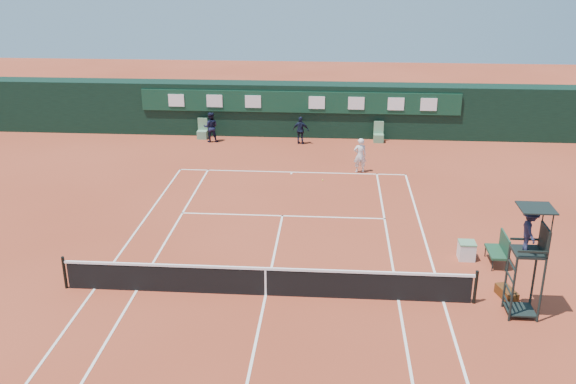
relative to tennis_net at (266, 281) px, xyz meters
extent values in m
plane|color=#A54027|center=(0.00, 0.00, -0.51)|extent=(90.00, 90.00, 0.00)
cube|color=white|center=(0.00, 11.88, -0.50)|extent=(11.05, 0.08, 0.01)
cube|color=white|center=(5.49, 0.00, -0.50)|extent=(0.08, 23.85, 0.01)
cube|color=silver|center=(-5.49, 0.00, -0.50)|extent=(0.08, 23.85, 0.01)
cube|color=silver|center=(4.12, 0.00, -0.50)|extent=(0.08, 23.85, 0.01)
cube|color=white|center=(-4.12, 0.00, -0.50)|extent=(0.08, 23.85, 0.01)
cube|color=white|center=(0.00, 6.40, -0.50)|extent=(8.31, 0.08, 0.01)
cube|color=white|center=(0.00, 0.00, -0.50)|extent=(0.08, 12.88, 0.01)
cube|color=silver|center=(0.00, 11.73, -0.50)|extent=(0.08, 0.30, 0.01)
cube|color=black|center=(0.00, 0.00, -0.06)|extent=(12.60, 0.04, 0.90)
cube|color=white|center=(0.00, 0.00, 0.42)|extent=(12.80, 0.06, 0.08)
cube|color=white|center=(0.00, 0.00, -0.05)|extent=(0.06, 0.05, 0.92)
cylinder|color=black|center=(6.40, 0.00, 0.04)|extent=(0.10, 0.10, 1.10)
cylinder|color=black|center=(-6.40, 0.00, 0.04)|extent=(0.10, 0.10, 1.10)
cube|color=black|center=(0.00, 18.75, 0.99)|extent=(40.00, 1.50, 3.00)
cube|color=#0E3623|center=(0.00, 17.94, 1.59)|extent=(18.00, 0.10, 1.20)
cube|color=white|center=(-7.00, 17.87, 1.59)|extent=(0.90, 0.04, 0.70)
cube|color=silver|center=(-4.80, 17.87, 1.59)|extent=(0.90, 0.04, 0.70)
cube|color=silver|center=(-2.60, 17.87, 1.59)|extent=(0.90, 0.04, 0.70)
cube|color=white|center=(1.00, 17.87, 1.59)|extent=(0.90, 0.04, 0.70)
cube|color=white|center=(3.20, 17.87, 1.59)|extent=(0.90, 0.04, 0.70)
cube|color=white|center=(5.40, 17.87, 1.59)|extent=(0.90, 0.04, 0.70)
cube|color=white|center=(7.20, 17.87, 1.59)|extent=(0.90, 0.04, 0.70)
cube|color=slate|center=(-5.50, 17.45, -0.28)|extent=(0.55, 0.50, 0.46)
cube|color=#5F9267|center=(-5.50, 17.67, 0.29)|extent=(0.55, 0.06, 0.70)
cube|color=#58875E|center=(4.50, 17.45, -0.28)|extent=(0.55, 0.50, 0.46)
cube|color=#61946D|center=(4.50, 17.67, 0.29)|extent=(0.55, 0.06, 0.70)
cylinder|color=black|center=(7.22, -0.94, 0.49)|extent=(0.07, 0.07, 2.00)
cylinder|color=black|center=(7.22, -0.14, 0.49)|extent=(0.07, 0.07, 2.00)
cylinder|color=black|center=(8.02, -0.94, 0.49)|extent=(0.07, 0.07, 2.00)
cylinder|color=black|center=(8.02, -0.14, 0.49)|extent=(0.07, 0.07, 2.00)
cube|color=black|center=(7.62, -0.54, 1.53)|extent=(0.85, 0.85, 0.08)
cube|color=black|center=(8.02, -0.54, 1.94)|extent=(0.06, 0.85, 0.80)
cube|color=black|center=(7.62, -0.96, 1.74)|extent=(0.85, 0.05, 0.06)
cube|color=black|center=(7.62, -0.12, 1.74)|extent=(0.85, 0.05, 0.06)
cylinder|color=black|center=(8.02, -0.94, 2.39)|extent=(0.04, 0.04, 1.00)
cylinder|color=black|center=(8.02, -0.14, 2.39)|extent=(0.04, 0.04, 1.00)
cube|color=black|center=(7.67, -0.54, 2.89)|extent=(0.95, 0.95, 0.04)
cube|color=black|center=(7.62, -0.54, -0.36)|extent=(0.80, 0.80, 0.05)
cube|color=black|center=(7.22, -0.54, -0.11)|extent=(0.04, 0.80, 0.04)
cube|color=black|center=(7.22, -0.54, 0.29)|extent=(0.04, 0.80, 0.04)
cube|color=black|center=(7.22, -0.54, 0.69)|extent=(0.04, 0.80, 0.04)
cube|color=black|center=(7.22, -0.54, 1.09)|extent=(0.04, 0.80, 0.04)
imported|color=black|center=(7.57, -0.54, 2.21)|extent=(0.47, 0.82, 1.28)
cube|color=#193F28|center=(7.64, 2.73, -0.06)|extent=(0.55, 1.20, 0.08)
cube|color=#183D28|center=(7.89, 2.73, 0.29)|extent=(0.06, 1.20, 0.60)
cylinder|color=black|center=(7.42, 2.18, -0.30)|extent=(0.04, 0.04, 0.41)
cylinder|color=black|center=(7.86, 2.18, -0.30)|extent=(0.04, 0.04, 0.41)
cylinder|color=black|center=(7.42, 3.28, -0.30)|extent=(0.04, 0.04, 0.41)
cylinder|color=black|center=(7.86, 3.28, -0.30)|extent=(0.04, 0.04, 0.41)
cube|color=black|center=(7.46, 0.40, -0.35)|extent=(0.59, 0.92, 0.32)
cube|color=silver|center=(6.71, 3.03, -0.21)|extent=(0.55, 0.55, 0.60)
cube|color=#598961|center=(6.71, 3.03, 0.11)|extent=(0.57, 0.57, 0.05)
sphere|color=#CCE334|center=(1.53, 10.77, -0.48)|extent=(0.06, 0.06, 0.06)
imported|color=silver|center=(3.28, 12.13, 0.34)|extent=(0.68, 0.51, 1.71)
imported|color=black|center=(-4.88, 16.86, 0.33)|extent=(0.89, 0.74, 1.68)
imported|color=black|center=(0.17, 16.79, 0.27)|extent=(0.95, 0.50, 1.55)
camera|label=1|loc=(1.99, -17.50, 9.60)|focal=40.00mm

